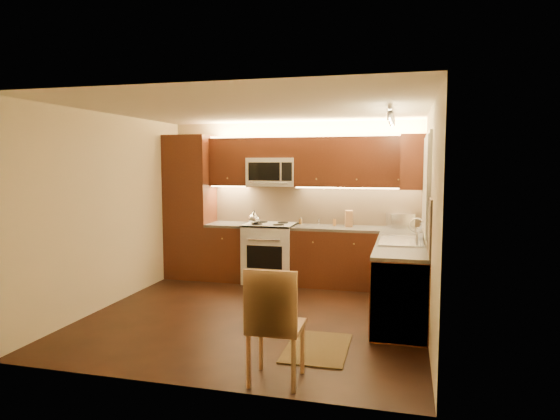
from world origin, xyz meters
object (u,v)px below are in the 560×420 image
(stove, at_px, (270,253))
(sink, at_px, (402,235))
(knife_block, at_px, (349,218))
(soap_bottle, at_px, (421,230))
(dining_chair, at_px, (276,323))
(microwave, at_px, (272,172))
(kettle, at_px, (254,217))
(toaster_oven, at_px, (400,220))

(stove, distance_m, sink, 2.35)
(knife_block, height_order, soap_bottle, knife_block)
(sink, distance_m, dining_chair, 2.51)
(microwave, xyz_separation_m, kettle, (-0.21, -0.28, -0.69))
(stove, height_order, sink, sink)
(sink, height_order, knife_block, knife_block)
(stove, xyz_separation_m, dining_chair, (1.00, -3.38, 0.04))
(sink, bearing_deg, knife_block, 122.36)
(toaster_oven, relative_size, soap_bottle, 1.78)
(stove, distance_m, soap_bottle, 2.44)
(toaster_oven, relative_size, knife_block, 1.47)
(sink, distance_m, soap_bottle, 0.40)
(microwave, relative_size, knife_block, 3.12)
(stove, relative_size, knife_block, 3.78)
(stove, distance_m, microwave, 1.27)
(kettle, bearing_deg, soap_bottle, -29.05)
(microwave, distance_m, kettle, 0.78)
(dining_chair, bearing_deg, kettle, 109.56)
(soap_bottle, distance_m, dining_chair, 2.89)
(microwave, relative_size, dining_chair, 0.75)
(stove, height_order, soap_bottle, soap_bottle)
(stove, xyz_separation_m, knife_block, (1.21, 0.13, 0.56))
(dining_chair, bearing_deg, sink, 65.00)
(stove, xyz_separation_m, toaster_oven, (1.96, 0.19, 0.55))
(knife_block, relative_size, dining_chair, 0.24)
(sink, height_order, dining_chair, sink)
(kettle, xyz_separation_m, dining_chair, (1.21, -3.23, -0.52))
(dining_chair, bearing_deg, toaster_oven, 73.83)
(microwave, bearing_deg, sink, -32.21)
(sink, bearing_deg, kettle, 156.16)
(stove, relative_size, kettle, 4.24)
(knife_block, xyz_separation_m, dining_chair, (-0.21, -3.50, -0.52))
(stove, height_order, knife_block, knife_block)
(microwave, xyz_separation_m, knife_block, (1.21, -0.01, -0.70))
(microwave, relative_size, sink, 0.88)
(soap_bottle, relative_size, dining_chair, 0.20)
(knife_block, distance_m, dining_chair, 3.55)
(sink, xyz_separation_m, dining_chair, (-1.00, -2.25, -0.47))
(sink, bearing_deg, stove, 150.64)
(stove, distance_m, toaster_oven, 2.05)
(stove, bearing_deg, soap_bottle, -19.82)
(sink, xyz_separation_m, soap_bottle, (0.24, 0.32, 0.03))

